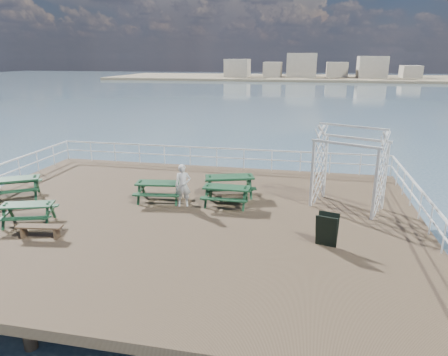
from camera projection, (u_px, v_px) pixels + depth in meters
ground at (177, 218)px, 15.17m from camera, size 18.00×14.00×0.30m
sea_backdrop at (332, 75)px, 138.42m from camera, size 300.00×300.00×9.20m
railing at (193, 173)px, 17.29m from camera, size 17.77×13.76×1.10m
picnic_table_a at (14, 184)px, 16.67m from camera, size 2.56×2.41×0.98m
picnic_table_b at (159, 187)px, 16.38m from camera, size 2.04×1.73×0.91m
picnic_table_c at (230, 182)px, 16.97m from camera, size 2.43×2.18×0.99m
picnic_table_d at (28, 209)px, 14.12m from camera, size 2.09×1.86×0.85m
picnic_table_e at (226, 192)px, 15.89m from camera, size 1.83×1.47×0.89m
flat_bench_near at (40, 229)px, 13.07m from camera, size 1.53×0.56×0.43m
trellis_arbor at (349, 172)px, 15.39m from camera, size 2.97×2.34×3.27m
sandwich_board at (327, 230)px, 12.47m from camera, size 0.76×0.64×1.08m
person at (183, 186)px, 15.73m from camera, size 0.72×0.59×1.70m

